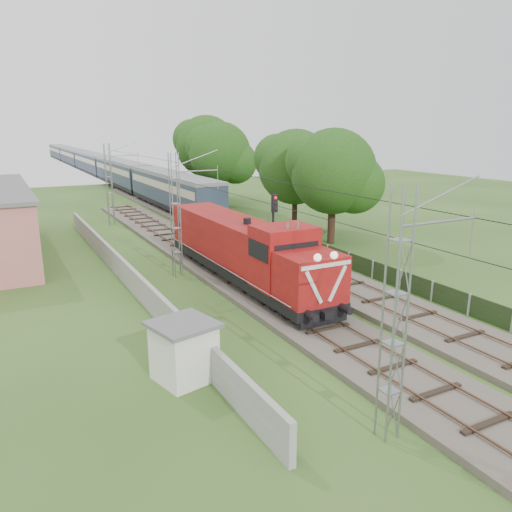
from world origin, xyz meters
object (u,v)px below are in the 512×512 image
coach_rake (93,162)px  relay_hut (184,351)px  signal_post (274,219)px  locomotive (244,249)px

coach_rake → relay_hut: coach_rake is taller
signal_post → relay_hut: signal_post is taller
signal_post → relay_hut: (-10.36, -11.17, -2.49)m
locomotive → coach_rake: locomotive is taller
coach_rake → locomotive: bearing=-93.7°
locomotive → coach_rake: size_ratio=0.14×
coach_rake → signal_post: (-2.04, -76.54, 0.99)m
locomotive → signal_post: signal_post is taller
coach_rake → relay_hut: size_ratio=44.72×
coach_rake → relay_hut: 88.59m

